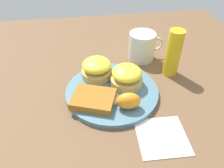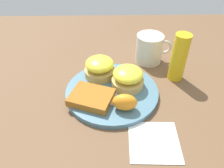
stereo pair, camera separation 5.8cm
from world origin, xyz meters
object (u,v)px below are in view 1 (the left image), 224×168
sandwich_benedict_right (97,68)px  cup (142,46)px  condiment_bottle (173,53)px  sandwich_benedict_left (127,76)px  orange_wedge (128,101)px  hashbrown_patty (94,99)px  fork (106,83)px

sandwich_benedict_right → cup: 0.18m
sandwich_benedict_right → cup: (0.16, 0.10, 0.00)m
sandwich_benedict_right → cup: size_ratio=0.77×
condiment_bottle → cup: bearing=125.1°
sandwich_benedict_left → cup: 0.17m
sandwich_benedict_left → orange_wedge: sandwich_benedict_left is taller
hashbrown_patty → sandwich_benedict_right: bearing=79.8°
sandwich_benedict_left → hashbrown_patty: 0.11m
hashbrown_patty → condiment_bottle: bearing=23.9°
cup → condiment_bottle: (0.07, -0.09, 0.03)m
condiment_bottle → fork: bearing=-168.7°
sandwich_benedict_left → hashbrown_patty: sandwich_benedict_left is taller
hashbrown_patty → cup: 0.27m
cup → condiment_bottle: condiment_bottle is taller
orange_wedge → sandwich_benedict_right: bearing=114.6°
cup → fork: bearing=-135.3°
fork → cup: size_ratio=1.79×
sandwich_benedict_left → hashbrown_patty: size_ratio=0.85×
sandwich_benedict_right → hashbrown_patty: size_ratio=0.85×
cup → hashbrown_patty: bearing=-131.2°
fork → orange_wedge: bearing=-67.3°
sandwich_benedict_left → sandwich_benedict_right: 0.09m
sandwich_benedict_left → cup: cup is taller
hashbrown_patty → orange_wedge: size_ratio=1.75×
cup → condiment_bottle: size_ratio=0.81×
sandwich_benedict_left → hashbrown_patty: (-0.10, -0.06, -0.02)m
sandwich_benedict_right → orange_wedge: bearing=-65.4°
sandwich_benedict_right → condiment_bottle: 0.23m
hashbrown_patty → orange_wedge: 0.09m
sandwich_benedict_right → sandwich_benedict_left: bearing=-32.5°
condiment_bottle → sandwich_benedict_left: bearing=-160.9°
cup → orange_wedge: bearing=-111.9°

